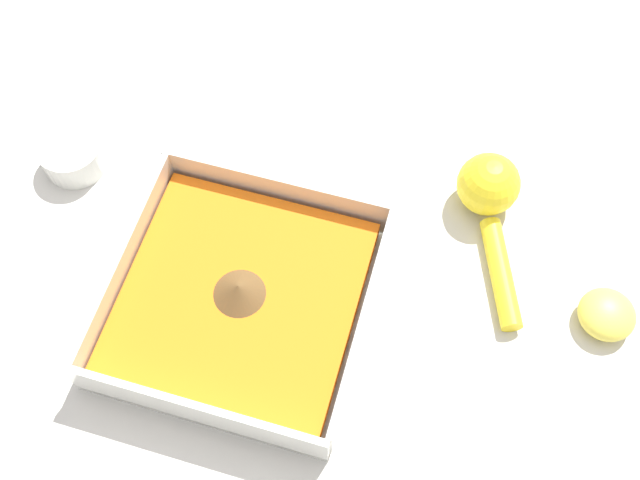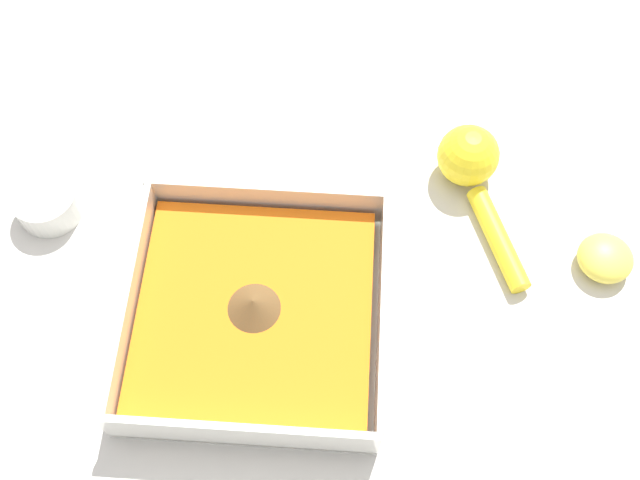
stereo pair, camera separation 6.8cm
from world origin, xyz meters
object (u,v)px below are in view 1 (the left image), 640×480
object	(u,v)px
square_dish	(243,300)
lemon_squeezer	(490,198)
lemon_half	(607,314)
spice_bowl	(73,156)

from	to	relation	value
square_dish	lemon_squeezer	bearing A→B (deg)	-140.26
lemon_squeezer	lemon_half	world-z (taller)	lemon_squeezer
square_dish	lemon_half	size ratio (longest dim) A/B	4.38
square_dish	lemon_squeezer	xyz separation A→B (m)	(-0.19, -0.16, 0.01)
lemon_squeezer	square_dish	bearing A→B (deg)	109.20
square_dish	lemon_squeezer	world-z (taller)	lemon_squeezer
spice_bowl	lemon_squeezer	bearing A→B (deg)	-171.84
spice_bowl	lemon_squeezer	xyz separation A→B (m)	(-0.40, -0.06, 0.01)
square_dish	spice_bowl	size ratio (longest dim) A/B	3.59
lemon_squeezer	lemon_half	xyz separation A→B (m)	(-0.12, 0.08, -0.01)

